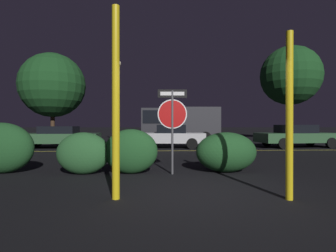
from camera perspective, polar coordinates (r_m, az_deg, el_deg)
The scene contains 16 objects.
ground_plane at distance 5.36m, azimuth 7.53°, elevation -14.06°, with size 260.00×260.00×0.00m, color black.
road_center_stripe at distance 13.40m, azimuth 1.27°, elevation -5.40°, with size 34.71×0.12×0.01m, color gold.
stop_sign at distance 7.02m, azimuth 0.95°, elevation 2.46°, with size 0.79×0.06×2.27m.
yellow_pole_left at distance 4.77m, azimuth -11.30°, elevation 5.04°, with size 0.14×0.14×3.45m, color yellow.
yellow_pole_right at distance 5.10m, azimuth 24.92°, elevation 2.07°, with size 0.12×0.12×2.98m, color yellow.
hedge_bush_0 at distance 8.50m, azimuth -32.53°, elevation -4.04°, with size 1.74×0.90×1.39m, color #1E4C23.
hedge_bush_1 at distance 7.40m, azimuth -17.95°, elevation -5.67°, with size 1.41×0.77×1.12m, color #285B2D.
hedge_bush_2 at distance 7.20m, azimuth -8.06°, elevation -5.48°, with size 1.45×0.74×1.21m, color #1E4C23.
hedge_bush_3 at distance 7.54m, azimuth 12.55°, elevation -5.58°, with size 1.69×1.04×1.12m, color #1E4C23.
passing_car_1 at distance 16.29m, azimuth -22.94°, elevation -2.13°, with size 4.88×2.24×1.24m.
passing_car_2 at distance 15.19m, azimuth 0.44°, elevation -2.19°, with size 4.24×2.25×1.32m.
passing_car_3 at distance 17.24m, azimuth 26.30°, elevation -1.93°, with size 4.90×2.25×1.32m.
delivery_truck at distance 19.56m, azimuth 2.17°, elevation 0.81°, with size 5.69×2.35×2.61m.
street_lamp at distance 19.56m, azimuth -10.88°, elevation 8.23°, with size 0.47×0.47×6.01m.
tree_0 at distance 26.83m, azimuth 25.12°, elevation 9.89°, with size 5.37×5.37×8.52m.
tree_1 at distance 22.90m, azimuth -23.83°, elevation 8.09°, with size 5.06×5.06×6.98m.
Camera 1 is at (-0.92, -5.11, 1.33)m, focal length 28.00 mm.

